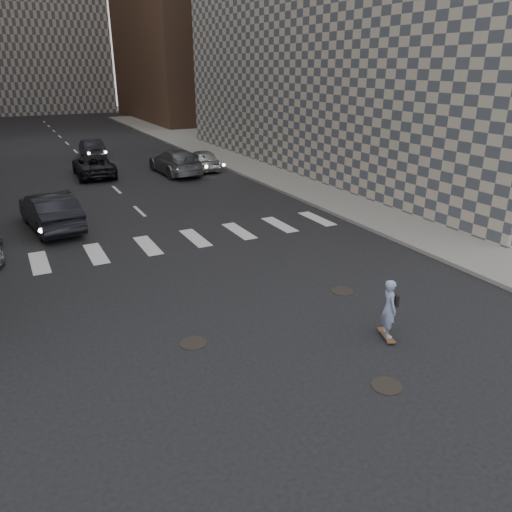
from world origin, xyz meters
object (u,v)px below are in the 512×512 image
(skateboarder, at_px, (389,308))
(traffic_car_b, at_px, (175,162))
(traffic_car_c, at_px, (93,165))
(traffic_car_a, at_px, (50,211))
(traffic_car_e, at_px, (92,148))
(traffic_car_d, at_px, (202,160))

(skateboarder, relative_size, traffic_car_b, 0.31)
(traffic_car_c, bearing_deg, traffic_car_b, 164.02)
(traffic_car_a, relative_size, traffic_car_e, 1.19)
(traffic_car_b, height_order, traffic_car_e, traffic_car_b)
(traffic_car_b, bearing_deg, traffic_car_e, -69.74)
(traffic_car_b, height_order, traffic_car_d, traffic_car_b)
(traffic_car_c, bearing_deg, traffic_car_e, -96.66)
(traffic_car_b, relative_size, traffic_car_e, 1.31)
(traffic_car_a, xyz_separation_m, traffic_car_b, (8.56, 8.73, -0.02))
(skateboarder, distance_m, traffic_car_d, 23.31)
(traffic_car_b, xyz_separation_m, traffic_car_e, (-3.72, 8.88, -0.10))
(skateboarder, bearing_deg, traffic_car_c, 116.20)
(traffic_car_d, xyz_separation_m, traffic_car_e, (-5.74, 8.49, -0.01))
(traffic_car_a, bearing_deg, traffic_car_d, -146.34)
(traffic_car_d, bearing_deg, traffic_car_b, 17.37)
(traffic_car_a, bearing_deg, skateboarder, 108.72)
(traffic_car_c, height_order, traffic_car_e, traffic_car_c)
(skateboarder, relative_size, traffic_car_a, 0.34)
(traffic_car_b, xyz_separation_m, traffic_car_d, (2.03, 0.39, -0.10))
(traffic_car_c, height_order, traffic_car_d, traffic_car_d)
(skateboarder, bearing_deg, traffic_car_e, 112.44)
(traffic_car_a, xyz_separation_m, traffic_car_c, (3.67, 10.37, -0.12))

